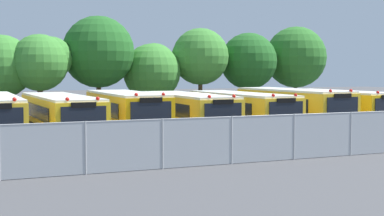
{
  "coord_description": "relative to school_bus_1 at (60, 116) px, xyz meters",
  "views": [
    {
      "loc": [
        -12.25,
        -29.51,
        3.69
      ],
      "look_at": [
        0.31,
        0.0,
        1.6
      ],
      "focal_mm": 52.89,
      "sensor_mm": 36.0,
      "label": 1
    }
  ],
  "objects": [
    {
      "name": "ground_plane",
      "position": [
        7.09,
        -0.12,
        -1.35
      ],
      "size": [
        160.0,
        160.0,
        0.0
      ],
      "primitive_type": "plane",
      "color": "#424244"
    },
    {
      "name": "school_bus_1",
      "position": [
        0.0,
        0.0,
        0.0
      ],
      "size": [
        2.76,
        10.5,
        2.57
      ],
      "rotation": [
        0.0,
        0.0,
        3.17
      ],
      "color": "yellow",
      "rests_on": "ground_plane"
    },
    {
      "name": "school_bus_2",
      "position": [
        3.55,
        0.07,
        0.06
      ],
      "size": [
        2.67,
        9.3,
        2.68
      ],
      "rotation": [
        0.0,
        0.0,
        3.12
      ],
      "color": "#EAA80C",
      "rests_on": "ground_plane"
    },
    {
      "name": "school_bus_3",
      "position": [
        7.04,
        -0.19,
        -0.01
      ],
      "size": [
        2.67,
        10.08,
        2.55
      ],
      "rotation": [
        0.0,
        0.0,
        3.12
      ],
      "color": "yellow",
      "rests_on": "ground_plane"
    },
    {
      "name": "school_bus_4",
      "position": [
        10.65,
        0.09,
        -0.01
      ],
      "size": [
        2.59,
        10.04,
        2.54
      ],
      "rotation": [
        0.0,
        0.0,
        3.15
      ],
      "color": "yellow",
      "rests_on": "ground_plane"
    },
    {
      "name": "school_bus_5",
      "position": [
        14.1,
        -0.15,
        0.08
      ],
      "size": [
        2.63,
        9.82,
        2.72
      ],
      "rotation": [
        0.0,
        0.0,
        3.15
      ],
      "color": "yellow",
      "rests_on": "ground_plane"
    },
    {
      "name": "school_bus_6",
      "position": [
        17.51,
        -0.12,
        0.01
      ],
      "size": [
        2.62,
        9.31,
        2.59
      ],
      "rotation": [
        0.0,
        0.0,
        3.16
      ],
      "color": "yellow",
      "rests_on": "ground_plane"
    },
    {
      "name": "tree_2",
      "position": [
        0.54,
        9.29,
        3.0
      ],
      "size": [
        4.17,
        3.82,
        6.18
      ],
      "color": "#4C3823",
      "rests_on": "ground_plane"
    },
    {
      "name": "tree_3",
      "position": [
        4.67,
        10.19,
        3.63
      ],
      "size": [
        5.13,
        5.13,
        7.64
      ],
      "color": "#4C3823",
      "rests_on": "ground_plane"
    },
    {
      "name": "tree_4",
      "position": [
        8.7,
        10.44,
        2.42
      ],
      "size": [
        4.29,
        4.29,
        5.8
      ],
      "color": "#4C3823",
      "rests_on": "ground_plane"
    },
    {
      "name": "tree_5",
      "position": [
        12.32,
        10.24,
        3.44
      ],
      "size": [
        4.51,
        4.37,
        7.01
      ],
      "color": "#4C3823",
      "rests_on": "ground_plane"
    },
    {
      "name": "tree_6",
      "position": [
        16.64,
        10.36,
        3.19
      ],
      "size": [
        4.54,
        4.54,
        6.77
      ],
      "color": "#4C3823",
      "rests_on": "ground_plane"
    },
    {
      "name": "tree_7",
      "position": [
        21.4,
        10.7,
        3.56
      ],
      "size": [
        5.12,
        5.12,
        7.43
      ],
      "color": "#4C3823",
      "rests_on": "ground_plane"
    },
    {
      "name": "chainlink_fence",
      "position": [
        6.47,
        -9.76,
        -0.36
      ],
      "size": [
        26.33,
        0.07,
        1.92
      ],
      "color": "#9EA0A3",
      "rests_on": "ground_plane"
    },
    {
      "name": "traffic_cone",
      "position": [
        8.02,
        -8.56,
        -1.06
      ],
      "size": [
        0.45,
        0.45,
        0.59
      ],
      "primitive_type": "cone",
      "color": "#EA5914",
      "rests_on": "ground_plane"
    }
  ]
}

